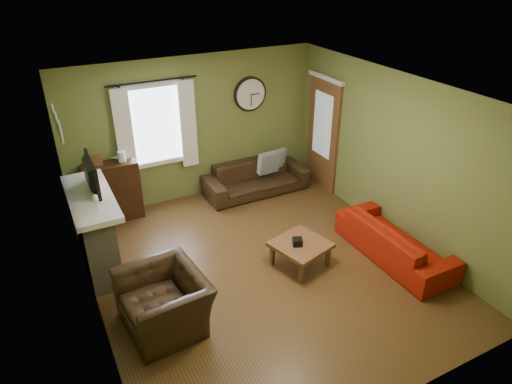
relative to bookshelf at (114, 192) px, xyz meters
name	(u,v)px	position (x,y,z in m)	size (l,w,h in m)	color
floor	(262,268)	(1.58, -2.39, -0.52)	(4.60, 5.20, 0.00)	#54381B
ceiling	(264,94)	(1.58, -2.39, 2.08)	(4.60, 5.20, 0.00)	white
wall_left	(84,233)	(-0.72, -2.39, 0.78)	(0.00, 5.20, 2.60)	olive
wall_right	(394,158)	(3.88, -2.39, 0.78)	(0.00, 5.20, 2.60)	olive
wall_back	(194,129)	(1.58, 0.21, 0.78)	(4.60, 0.00, 2.60)	olive
wall_front	(400,311)	(1.58, -4.99, 0.78)	(4.60, 0.00, 2.60)	olive
fireplace	(95,234)	(-0.52, -1.24, 0.03)	(0.40, 1.40, 1.10)	gray
firebox	(111,245)	(-0.33, -1.24, -0.22)	(0.04, 0.60, 0.55)	black
mantel	(90,198)	(-0.49, -1.24, 0.62)	(0.58, 1.60, 0.08)	white
tv	(87,179)	(-0.47, -1.09, 0.84)	(0.60, 0.08, 0.35)	black
tv_screen	(92,174)	(-0.39, -1.09, 0.89)	(0.02, 0.62, 0.36)	#994C3F
medallion_left	(61,132)	(-0.70, -1.59, 1.73)	(0.28, 0.28, 0.03)	white
medallion_mid	(57,123)	(-0.70, -1.24, 1.73)	(0.28, 0.28, 0.03)	white
medallion_right	(54,115)	(-0.70, -0.89, 1.73)	(0.28, 0.28, 0.03)	white
window_pane	(155,125)	(0.88, 0.19, 0.98)	(1.00, 0.02, 1.30)	silver
curtain_rod	(152,81)	(0.88, 0.09, 1.75)	(0.03, 0.03, 1.50)	black
curtain_left	(125,135)	(0.33, 0.09, 0.93)	(0.28, 0.04, 1.55)	white
curtain_right	(188,125)	(1.43, 0.09, 0.93)	(0.28, 0.04, 1.55)	white
wall_clock	(251,94)	(2.68, 0.16, 1.28)	(0.64, 0.06, 0.64)	white
door	(323,135)	(3.85, -0.54, 0.53)	(0.05, 0.90, 2.10)	brown
bookshelf	(114,192)	(0.00, 0.00, 0.00)	(0.87, 0.37, 1.04)	black
book	(113,163)	(0.09, 0.17, 0.44)	(0.17, 0.23, 0.02)	brown
sofa_brown	(256,178)	(2.59, -0.23, -0.23)	(1.97, 0.77, 0.58)	black
pillow_left	(277,159)	(3.10, -0.16, 0.03)	(0.37, 0.11, 0.37)	gray
pillow_right	(269,163)	(2.86, -0.23, 0.03)	(0.42, 0.13, 0.42)	gray
sofa_red	(395,240)	(3.48, -3.05, -0.23)	(1.95, 0.76, 0.57)	#951506
armchair	(164,301)	(-0.01, -2.83, -0.17)	(1.08, 0.95, 0.70)	black
coffee_table	(300,254)	(2.11, -2.58, -0.33)	(0.72, 0.72, 0.39)	brown
tissue_box	(297,244)	(2.04, -2.60, -0.12)	(0.14, 0.14, 0.10)	black
wine_glass_a	(97,205)	(-0.47, -1.74, 0.76)	(0.07, 0.07, 0.19)	white
wine_glass_b	(96,202)	(-0.47, -1.68, 0.76)	(0.07, 0.07, 0.20)	white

